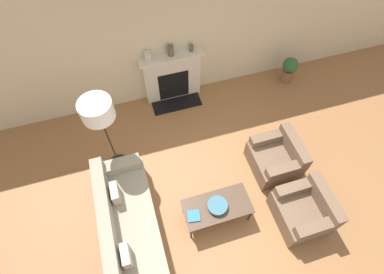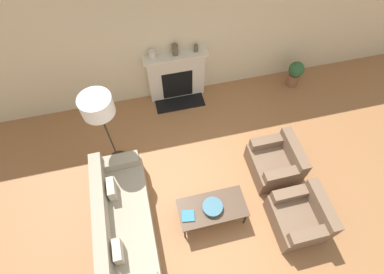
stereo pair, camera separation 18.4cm
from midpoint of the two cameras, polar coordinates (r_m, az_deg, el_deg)
name	(u,v)px [view 1 (the left image)]	position (r m, az deg, el deg)	size (l,w,h in m)	color
ground_plane	(228,215)	(5.49, 5.88, -14.63)	(18.00, 18.00, 0.00)	#99663D
wall_back	(177,37)	(6.07, -3.70, 18.44)	(18.00, 0.06, 2.90)	beige
fireplace	(172,77)	(6.52, -4.58, 11.24)	(1.32, 0.59, 1.16)	beige
couch	(128,227)	(5.20, -13.08, -16.33)	(0.85, 2.26, 0.81)	#9E937F
armchair_near	(304,211)	(5.48, 19.64, -13.08)	(0.81, 0.88, 0.75)	brown
armchair_far	(276,158)	(5.80, 14.89, -3.95)	(0.81, 0.88, 0.75)	brown
coffee_table	(217,207)	(5.09, 3.74, -13.16)	(1.12, 0.55, 0.44)	#4C3828
bowl	(217,206)	(5.01, 3.80, -12.95)	(0.33, 0.33, 0.08)	#38667A
book	(194,216)	(4.98, -0.77, -14.82)	(0.23, 0.22, 0.02)	teal
floor_lamp	(98,114)	(4.82, -18.48, 4.16)	(0.52, 0.52, 1.83)	black
mantel_vase_left	(148,56)	(6.02, -9.30, 14.95)	(0.14, 0.14, 0.18)	beige
mantel_vase_center_left	(171,50)	(6.06, -5.01, 16.08)	(0.12, 0.12, 0.22)	brown
mantel_vase_center_right	(191,48)	(6.16, -1.03, 16.57)	(0.08, 0.08, 0.14)	brown
potted_plant	(289,69)	(7.31, 17.32, 12.30)	(0.34, 0.34, 0.64)	brown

